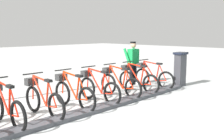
% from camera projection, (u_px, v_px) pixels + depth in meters
% --- Properties ---
extents(ground_plane, '(60.00, 60.00, 0.00)m').
position_uv_depth(ground_plane, '(80.00, 115.00, 6.40)').
color(ground_plane, '#B6B6B4').
extents(dock_rail_base, '(0.44, 8.99, 0.10)m').
position_uv_depth(dock_rail_base, '(80.00, 113.00, 6.39)').
color(dock_rail_base, '#47474C').
rests_on(dock_rail_base, ground).
extents(payment_kiosk, '(0.36, 0.52, 1.28)m').
position_uv_depth(payment_kiosk, '(180.00, 69.00, 9.82)').
color(payment_kiosk, '#38383D').
rests_on(payment_kiosk, ground).
extents(bike_docked_0, '(1.72, 0.54, 1.02)m').
position_uv_depth(bike_docked_0, '(152.00, 76.00, 9.54)').
color(bike_docked_0, black).
rests_on(bike_docked_0, ground).
extents(bike_docked_1, '(1.72, 0.54, 1.02)m').
position_uv_depth(bike_docked_1, '(137.00, 79.00, 8.89)').
color(bike_docked_1, black).
rests_on(bike_docked_1, ground).
extents(bike_docked_2, '(1.72, 0.54, 1.02)m').
position_uv_depth(bike_docked_2, '(119.00, 83.00, 8.24)').
color(bike_docked_2, black).
rests_on(bike_docked_2, ground).
extents(bike_docked_3, '(1.72, 0.54, 1.02)m').
position_uv_depth(bike_docked_3, '(97.00, 87.00, 7.60)').
color(bike_docked_3, black).
rests_on(bike_docked_3, ground).
extents(bike_docked_4, '(1.72, 0.54, 1.02)m').
position_uv_depth(bike_docked_4, '(72.00, 92.00, 6.95)').
color(bike_docked_4, black).
rests_on(bike_docked_4, ground).
extents(bike_docked_5, '(1.72, 0.54, 1.02)m').
position_uv_depth(bike_docked_5, '(42.00, 99.00, 6.30)').
color(bike_docked_5, black).
rests_on(bike_docked_5, ground).
extents(bike_docked_6, '(1.72, 0.54, 1.02)m').
position_uv_depth(bike_docked_6, '(5.00, 106.00, 5.65)').
color(bike_docked_6, black).
rests_on(bike_docked_6, ground).
extents(worker_near_rack, '(0.47, 0.63, 1.66)m').
position_uv_depth(worker_near_rack, '(133.00, 61.00, 10.07)').
color(worker_near_rack, white).
rests_on(worker_near_rack, ground).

